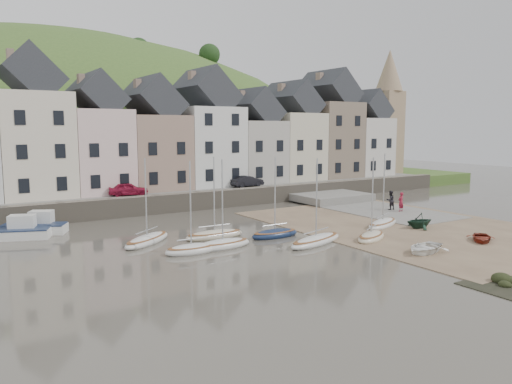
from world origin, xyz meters
TOP-DOWN VIEW (x-y plane):
  - ground at (0.00, 0.00)m, footprint 160.00×160.00m
  - quay_land at (0.00, 32.00)m, footprint 90.00×30.00m
  - quay_street at (0.00, 20.50)m, footprint 70.00×7.00m
  - seawall at (0.00, 17.00)m, footprint 70.00×1.20m
  - beach at (11.00, 0.00)m, footprint 18.00×26.00m
  - slipway at (15.00, 8.00)m, footprint 8.00×18.00m
  - hillside at (-5.00, 60.00)m, footprint 134.40×84.00m
  - townhouse_terrace at (1.76, 24.00)m, footprint 61.05×8.00m
  - church_spire at (34.55, 24.00)m, footprint 4.00×4.00m
  - sailboat_0 at (-9.48, 5.63)m, footprint 5.01×4.34m
  - sailboat_1 at (-8.01, 1.38)m, footprint 3.68×1.68m
  - sailboat_2 at (-4.62, 4.52)m, footprint 4.73×1.57m
  - sailboat_3 at (-5.57, 1.50)m, footprint 4.38×1.72m
  - sailboat_4 at (0.60, -1.02)m, footprint 5.88×3.08m
  - sailboat_5 at (-0.61, 2.38)m, footprint 4.03×1.52m
  - sailboat_6 at (9.31, 0.86)m, footprint 5.18×3.32m
  - sailboat_7 at (4.81, -2.25)m, footprint 4.12×3.06m
  - motorboat_0 at (-17.28, 12.35)m, footprint 5.51×3.45m
  - motorboat_2 at (-15.65, 13.60)m, footprint 5.08×3.73m
  - rowboat_white at (4.86, -6.97)m, footprint 3.78×3.05m
  - rowboat_green at (11.04, -1.48)m, footprint 2.78×2.51m
  - rowboat_red at (10.99, -7.05)m, footprint 3.36×3.21m
  - person_red at (15.92, 4.75)m, footprint 0.74×0.54m
  - person_dark at (15.85, 6.04)m, footprint 0.99×0.81m
  - car_left at (-6.25, 19.50)m, footprint 4.04×2.55m
  - car_right at (7.43, 19.50)m, footprint 3.90×1.60m

SIDE VIEW (x-z plane):
  - hillside at x=-5.00m, z-range -59.99..24.01m
  - ground at x=0.00m, z-range 0.00..0.00m
  - beach at x=11.00m, z-range 0.00..0.06m
  - slipway at x=15.00m, z-range 0.00..0.12m
  - sailboat_4 at x=0.60m, z-range -2.90..3.42m
  - sailboat_0 at x=-9.48m, z-range -2.90..3.42m
  - sailboat_6 at x=9.31m, z-range -2.90..3.42m
  - sailboat_2 at x=-4.62m, z-range -2.90..3.42m
  - sailboat_3 at x=-5.57m, z-range -2.90..3.42m
  - sailboat_5 at x=-0.61m, z-range -2.89..3.43m
  - sailboat_7 at x=4.81m, z-range -2.89..3.43m
  - sailboat_1 at x=-8.01m, z-range -2.89..3.43m
  - rowboat_red at x=10.99m, z-range 0.06..0.63m
  - rowboat_white at x=4.86m, z-range 0.06..0.75m
  - motorboat_0 at x=-17.28m, z-range -0.27..1.43m
  - motorboat_2 at x=-15.65m, z-range -0.27..1.43m
  - rowboat_green at x=11.04m, z-range 0.06..1.35m
  - quay_land at x=0.00m, z-range 0.00..1.50m
  - seawall at x=0.00m, z-range 0.00..1.80m
  - person_red at x=15.92m, z-range 0.12..2.00m
  - person_dark at x=15.85m, z-range 0.12..2.01m
  - quay_street at x=0.00m, z-range 1.50..1.60m
  - car_right at x=7.43m, z-range 1.60..2.86m
  - car_left at x=-6.25m, z-range 1.60..2.88m
  - townhouse_terrace at x=1.76m, z-range 0.36..14.29m
  - church_spire at x=34.55m, z-range 2.06..20.06m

